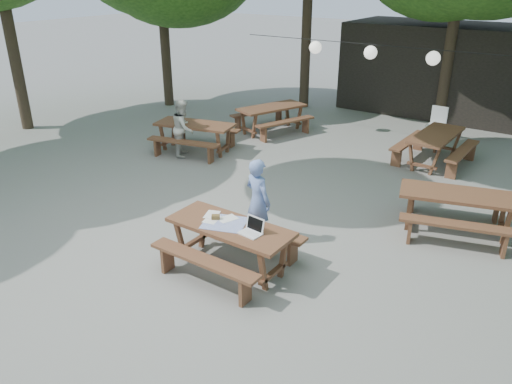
{
  "coord_description": "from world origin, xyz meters",
  "views": [
    {
      "loc": [
        4.87,
        -6.48,
        4.34
      ],
      "look_at": [
        0.67,
        -0.42,
        1.05
      ],
      "focal_mm": 35.0,
      "sensor_mm": 36.0,
      "label": 1
    }
  ],
  "objects_px": {
    "picnic_table_nw": "(195,137)",
    "second_person": "(183,128)",
    "woman": "(258,201)",
    "plastic_chair": "(435,130)",
    "main_picnic_table": "(231,245)"
  },
  "relations": [
    {
      "from": "picnic_table_nw",
      "to": "woman",
      "type": "relative_size",
      "value": 1.47
    },
    {
      "from": "woman",
      "to": "plastic_chair",
      "type": "bearing_deg",
      "value": -81.16
    },
    {
      "from": "woman",
      "to": "plastic_chair",
      "type": "xyz_separation_m",
      "value": [
        0.83,
        7.52,
        -0.5
      ]
    },
    {
      "from": "picnic_table_nw",
      "to": "plastic_chair",
      "type": "bearing_deg",
      "value": 29.72
    },
    {
      "from": "picnic_table_nw",
      "to": "woman",
      "type": "height_order",
      "value": "woman"
    },
    {
      "from": "plastic_chair",
      "to": "picnic_table_nw",
      "type": "bearing_deg",
      "value": -136.26
    },
    {
      "from": "main_picnic_table",
      "to": "woman",
      "type": "relative_size",
      "value": 1.33
    },
    {
      "from": "second_person",
      "to": "plastic_chair",
      "type": "distance_m",
      "value": 6.96
    },
    {
      "from": "second_person",
      "to": "plastic_chair",
      "type": "relative_size",
      "value": 1.58
    },
    {
      "from": "picnic_table_nw",
      "to": "second_person",
      "type": "relative_size",
      "value": 1.56
    },
    {
      "from": "main_picnic_table",
      "to": "plastic_chair",
      "type": "xyz_separation_m",
      "value": [
        0.69,
        8.47,
        -0.13
      ]
    },
    {
      "from": "woman",
      "to": "plastic_chair",
      "type": "height_order",
      "value": "woman"
    },
    {
      "from": "picnic_table_nw",
      "to": "second_person",
      "type": "xyz_separation_m",
      "value": [
        -0.04,
        -0.38,
        0.32
      ]
    },
    {
      "from": "main_picnic_table",
      "to": "second_person",
      "type": "height_order",
      "value": "second_person"
    },
    {
      "from": "picnic_table_nw",
      "to": "second_person",
      "type": "distance_m",
      "value": 0.5
    }
  ]
}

